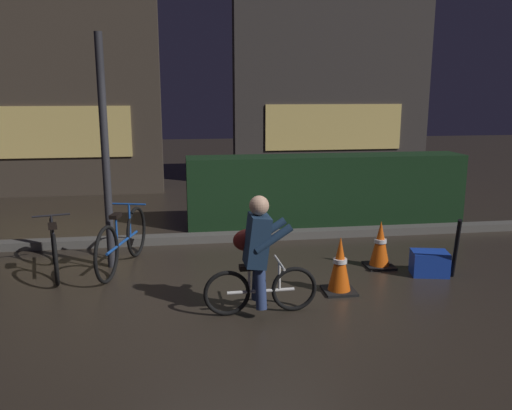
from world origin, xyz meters
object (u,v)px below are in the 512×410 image
(cyclist, at_px, (258,255))
(parked_bike_left_mid, at_px, (54,248))
(traffic_cone_near, at_px, (340,266))
(blue_crate, at_px, (429,263))
(street_post, at_px, (105,154))
(closed_umbrella, at_px, (456,249))
(parked_bike_center_left, at_px, (123,241))
(traffic_cone_far, at_px, (380,245))

(cyclist, bearing_deg, parked_bike_left_mid, 144.66)
(traffic_cone_near, bearing_deg, blue_crate, 17.19)
(street_post, xyz_separation_m, closed_umbrella, (4.18, -1.15, -1.08))
(parked_bike_center_left, height_order, closed_umbrella, closed_umbrella)
(traffic_cone_far, bearing_deg, parked_bike_left_mid, 174.74)
(blue_crate, xyz_separation_m, cyclist, (-2.30, -0.83, 0.48))
(parked_bike_center_left, bearing_deg, parked_bike_left_mid, 109.03)
(parked_bike_center_left, relative_size, blue_crate, 3.86)
(cyclist, distance_m, closed_umbrella, 2.57)
(traffic_cone_far, bearing_deg, closed_umbrella, -41.66)
(traffic_cone_near, height_order, closed_umbrella, closed_umbrella)
(street_post, bearing_deg, traffic_cone_far, -8.58)
(traffic_cone_near, bearing_deg, traffic_cone_far, 44.65)
(street_post, xyz_separation_m, traffic_cone_far, (3.47, -0.52, -1.18))
(parked_bike_center_left, xyz_separation_m, traffic_cone_far, (3.31, -0.44, -0.06))
(blue_crate, relative_size, closed_umbrella, 0.52)
(parked_bike_left_mid, distance_m, traffic_cone_far, 4.17)
(parked_bike_center_left, bearing_deg, traffic_cone_far, -82.50)
(traffic_cone_near, bearing_deg, parked_bike_center_left, 154.30)
(parked_bike_left_mid, distance_m, parked_bike_center_left, 0.84)
(street_post, height_order, cyclist, street_post)
(street_post, relative_size, parked_bike_left_mid, 1.98)
(parked_bike_center_left, xyz_separation_m, blue_crate, (3.82, -0.82, -0.21))
(closed_umbrella, bearing_deg, parked_bike_left_mid, -79.02)
(cyclist, bearing_deg, traffic_cone_far, 32.36)
(blue_crate, bearing_deg, traffic_cone_far, 143.47)
(cyclist, bearing_deg, blue_crate, 18.27)
(parked_bike_left_mid, height_order, parked_bike_center_left, parked_bike_center_left)
(parked_bike_left_mid, xyz_separation_m, traffic_cone_near, (3.36, -1.16, -0.00))
(blue_crate, bearing_deg, cyclist, -160.26)
(closed_umbrella, bearing_deg, traffic_cone_near, -61.54)
(cyclist, bearing_deg, parked_bike_center_left, 131.34)
(traffic_cone_near, height_order, blue_crate, traffic_cone_near)
(parked_bike_left_mid, xyz_separation_m, traffic_cone_far, (4.15, -0.38, -0.02))
(parked_bike_left_mid, bearing_deg, blue_crate, -113.49)
(blue_crate, distance_m, cyclist, 2.49)
(traffic_cone_near, relative_size, traffic_cone_far, 1.06)
(street_post, relative_size, parked_bike_center_left, 1.74)
(traffic_cone_far, relative_size, cyclist, 0.50)
(closed_umbrella, bearing_deg, blue_crate, -119.20)
(closed_umbrella, bearing_deg, cyclist, -54.32)
(street_post, xyz_separation_m, traffic_cone_near, (2.69, -1.30, -1.16))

